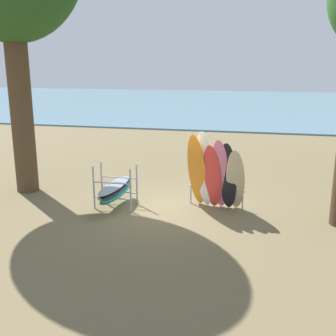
# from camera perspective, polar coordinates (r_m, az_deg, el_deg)

# --- Properties ---
(ground_plane) EXTENTS (80.00, 80.00, 0.00)m
(ground_plane) POSITION_cam_1_polar(r_m,az_deg,el_deg) (11.94, -0.06, -5.65)
(ground_plane) COLOR brown
(lake_water) EXTENTS (80.00, 36.00, 0.10)m
(lake_water) POSITION_cam_1_polar(r_m,az_deg,el_deg) (42.98, 9.49, 8.82)
(lake_water) COLOR slate
(lake_water) RESTS_ON ground
(leaning_board_pile) EXTENTS (1.73, 0.90, 2.30)m
(leaning_board_pile) POSITION_cam_1_polar(r_m,az_deg,el_deg) (11.66, 6.55, -0.92)
(leaning_board_pile) COLOR orange
(leaning_board_pile) RESTS_ON ground
(board_storage_rack) EXTENTS (1.15, 2.12, 1.25)m
(board_storage_rack) POSITION_cam_1_polar(r_m,az_deg,el_deg) (12.05, -7.29, -2.95)
(board_storage_rack) COLOR #9EA0A5
(board_storage_rack) RESTS_ON ground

